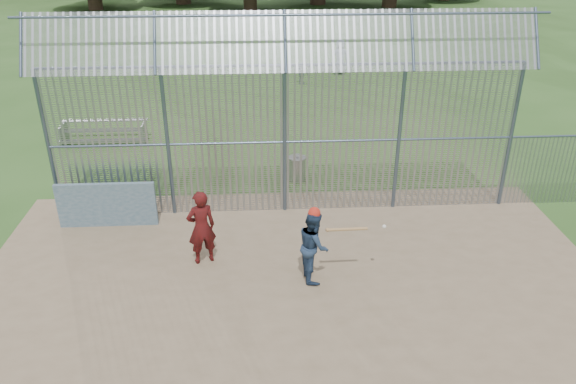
{
  "coord_description": "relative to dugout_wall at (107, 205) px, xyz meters",
  "views": [
    {
      "loc": [
        -0.7,
        -10.06,
        7.33
      ],
      "look_at": [
        0.0,
        2.0,
        1.3
      ],
      "focal_mm": 35.0,
      "sensor_mm": 36.0,
      "label": 1
    }
  ],
  "objects": [
    {
      "name": "backstop_fence",
      "position": [
        6.41,
        0.53,
        1.74
      ],
      "size": [
        20.09,
        0.81,
        5.3
      ],
      "color": "#47566B",
      "rests_on": "ground"
    },
    {
      "name": "ground",
      "position": [
        4.6,
        -2.9,
        -0.62
      ],
      "size": [
        120.0,
        120.0,
        0.0
      ],
      "primitive_type": "plane",
      "color": "#2D511E",
      "rests_on": "ground"
    },
    {
      "name": "dirt_infield",
      "position": [
        4.6,
        -3.4,
        -0.61
      ],
      "size": [
        14.0,
        10.0,
        0.02
      ],
      "primitive_type": "cube",
      "color": "#756047",
      "rests_on": "ground"
    },
    {
      "name": "trash_can",
      "position": [
        5.07,
        2.54,
        -0.24
      ],
      "size": [
        0.56,
        0.56,
        0.82
      ],
      "color": "gray",
      "rests_on": "ground"
    },
    {
      "name": "batter",
      "position": [
        5.06,
        -2.62,
        0.22
      ],
      "size": [
        0.7,
        0.86,
        1.64
      ],
      "primitive_type": "imported",
      "rotation": [
        0.0,
        0.0,
        1.67
      ],
      "color": "navy",
      "rests_on": "dirt_infield"
    },
    {
      "name": "onlooker",
      "position": [
        2.57,
        -1.83,
        0.31
      ],
      "size": [
        0.77,
        0.63,
        1.81
      ],
      "primitive_type": "imported",
      "rotation": [
        0.0,
        0.0,
        3.49
      ],
      "color": "maroon",
      "rests_on": "dirt_infield"
    },
    {
      "name": "batting_gear",
      "position": [
        5.22,
        -2.65,
        0.95
      ],
      "size": [
        1.66,
        0.33,
        0.51
      ],
      "color": "red",
      "rests_on": "ground"
    },
    {
      "name": "dugout_wall",
      "position": [
        0.0,
        0.0,
        0.0
      ],
      "size": [
        2.5,
        0.12,
        1.2
      ],
      "primitive_type": "cube",
      "color": "#38566B",
      "rests_on": "dirt_infield"
    },
    {
      "name": "bg_kid_seated",
      "position": [
        6.08,
        13.21,
        -0.11
      ],
      "size": [
        0.65,
        0.49,
        1.02
      ],
      "primitive_type": "imported",
      "rotation": [
        0.0,
        0.0,
        2.69
      ],
      "color": "slate",
      "rests_on": "ground"
    },
    {
      "name": "bg_kid_standing",
      "position": [
        8.13,
        14.91,
        0.24
      ],
      "size": [
        0.93,
        0.69,
        1.73
      ],
      "primitive_type": "imported",
      "rotation": [
        0.0,
        0.0,
        3.32
      ],
      "color": "slate",
      "rests_on": "ground"
    },
    {
      "name": "bleacher",
      "position": [
        -1.5,
        6.04,
        -0.21
      ],
      "size": [
        3.0,
        0.95,
        0.72
      ],
      "color": "slate",
      "rests_on": "ground"
    }
  ]
}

